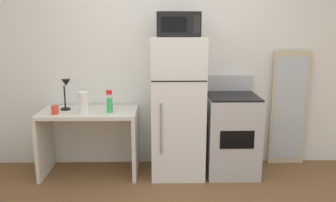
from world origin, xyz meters
The scene contains 10 objects.
wall_back_white centered at (0.00, 1.70, 1.30)m, with size 5.00×0.10×2.60m, color white.
desk centered at (-0.90, 1.33, 0.52)m, with size 1.08×0.59×0.75m.
desk_lamp centered at (-1.15, 1.37, 0.99)m, with size 0.14×0.12×0.35m.
paper_towel_roll centered at (-0.92, 1.20, 0.87)m, with size 0.11×0.11×0.24m, color white.
spray_bottle centered at (-0.64, 1.25, 0.85)m, with size 0.06×0.06×0.25m.
coffee_mug centered at (-1.22, 1.18, 0.80)m, with size 0.08×0.08×0.10m, color #D83F33.
refrigerator centered at (0.11, 1.33, 0.78)m, with size 0.59×0.63×1.57m.
microwave centered at (0.11, 1.31, 1.70)m, with size 0.46×0.35×0.26m.
oven_range centered at (0.73, 1.33, 0.47)m, with size 0.57×0.61×1.10m.
leaning_mirror centered at (1.48, 1.59, 0.70)m, with size 0.44×0.03×1.40m.
Camera 1 is at (-0.08, -2.45, 1.69)m, focal length 36.84 mm.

